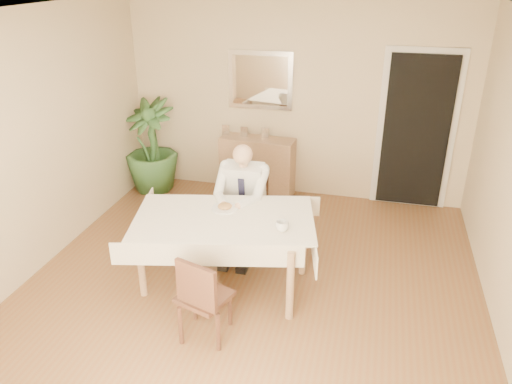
% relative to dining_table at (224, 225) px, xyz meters
% --- Properties ---
extents(room, '(5.00, 5.02, 2.60)m').
position_rel_dining_table_xyz_m(room, '(0.26, -0.13, 0.63)').
color(room, brown).
rests_on(room, ground).
extents(window, '(1.34, 0.04, 1.44)m').
position_rel_dining_table_xyz_m(window, '(0.26, -2.60, 0.78)').
color(window, silver).
rests_on(window, room).
extents(doorway, '(0.96, 0.07, 2.10)m').
position_rel_dining_table_xyz_m(doorway, '(1.81, 2.34, 0.33)').
color(doorway, silver).
rests_on(doorway, ground).
extents(mirror, '(0.86, 0.04, 0.76)m').
position_rel_dining_table_xyz_m(mirror, '(-0.21, 2.34, 0.88)').
color(mirror, silver).
rests_on(mirror, room).
extents(dining_table, '(1.93, 1.38, 0.75)m').
position_rel_dining_table_xyz_m(dining_table, '(0.00, 0.00, 0.00)').
color(dining_table, '#A3825D').
rests_on(dining_table, ground).
extents(chair_far, '(0.43, 0.43, 0.88)m').
position_rel_dining_table_xyz_m(chair_far, '(-0.00, 0.88, -0.17)').
color(chair_far, '#3B2116').
rests_on(chair_far, ground).
extents(chair_near, '(0.49, 0.50, 0.82)m').
position_rel_dining_table_xyz_m(chair_near, '(0.06, -0.83, -0.21)').
color(chair_near, '#3B2116').
rests_on(chair_near, ground).
extents(seated_man, '(0.48, 0.72, 1.24)m').
position_rel_dining_table_xyz_m(seated_man, '(0.00, 0.59, 0.02)').
color(seated_man, silver).
rests_on(seated_man, ground).
extents(plate, '(0.26, 0.26, 0.02)m').
position_rel_dining_table_xyz_m(plate, '(-0.04, 0.18, 0.09)').
color(plate, white).
rests_on(plate, dining_table).
extents(food, '(0.14, 0.14, 0.06)m').
position_rel_dining_table_xyz_m(food, '(-0.04, 0.18, 0.11)').
color(food, brown).
rests_on(food, dining_table).
extents(knife, '(0.01, 0.13, 0.01)m').
position_rel_dining_table_xyz_m(knife, '(-0.00, 0.12, 0.11)').
color(knife, silver).
rests_on(knife, dining_table).
extents(fork, '(0.01, 0.13, 0.01)m').
position_rel_dining_table_xyz_m(fork, '(-0.08, 0.12, 0.11)').
color(fork, silver).
rests_on(fork, dining_table).
extents(coffee_mug, '(0.14, 0.14, 0.09)m').
position_rel_dining_table_xyz_m(coffee_mug, '(0.59, -0.11, 0.13)').
color(coffee_mug, white).
rests_on(coffee_mug, dining_table).
extents(sideboard, '(1.02, 0.41, 0.80)m').
position_rel_dining_table_xyz_m(sideboard, '(-0.21, 2.19, -0.27)').
color(sideboard, '#A3825D').
rests_on(sideboard, ground).
extents(photo_frame_left, '(0.10, 0.02, 0.14)m').
position_rel_dining_table_xyz_m(photo_frame_left, '(-0.67, 2.24, 0.20)').
color(photo_frame_left, silver).
rests_on(photo_frame_left, sideboard).
extents(photo_frame_center, '(0.10, 0.02, 0.14)m').
position_rel_dining_table_xyz_m(photo_frame_center, '(-0.40, 2.23, 0.20)').
color(photo_frame_center, silver).
rests_on(photo_frame_center, sideboard).
extents(photo_frame_right, '(0.10, 0.02, 0.14)m').
position_rel_dining_table_xyz_m(photo_frame_right, '(-0.11, 2.24, 0.20)').
color(photo_frame_right, silver).
rests_on(photo_frame_right, sideboard).
extents(potted_palm, '(0.89, 0.89, 1.29)m').
position_rel_dining_table_xyz_m(potted_palm, '(-1.68, 1.97, -0.02)').
color(potted_palm, '#294D23').
rests_on(potted_palm, ground).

